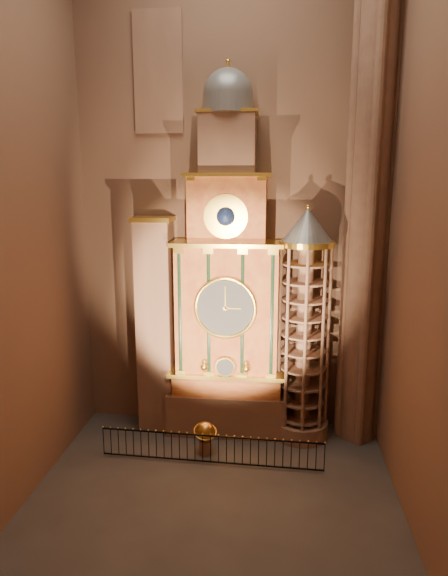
# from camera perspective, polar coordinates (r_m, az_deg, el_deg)

# --- Properties ---
(floor) EXTENTS (14.00, 14.00, 0.00)m
(floor) POSITION_cam_1_polar(r_m,az_deg,el_deg) (21.50, -1.01, -21.44)
(floor) COLOR #383330
(floor) RESTS_ON ground
(wall_back) EXTENTS (22.00, 0.00, 22.00)m
(wall_back) POSITION_cam_1_polar(r_m,az_deg,el_deg) (23.95, 0.66, 9.93)
(wall_back) COLOR brown
(wall_back) RESTS_ON floor
(wall_left) EXTENTS (0.00, 22.00, 22.00)m
(wall_left) POSITION_cam_1_polar(r_m,az_deg,el_deg) (20.10, -21.61, 8.74)
(wall_left) COLOR brown
(wall_left) RESTS_ON floor
(wall_right) EXTENTS (0.00, 22.00, 22.00)m
(wall_right) POSITION_cam_1_polar(r_m,az_deg,el_deg) (18.48, 21.20, 8.58)
(wall_right) COLOR brown
(wall_right) RESTS_ON floor
(astronomical_clock) EXTENTS (5.60, 2.41, 16.70)m
(astronomical_clock) POSITION_cam_1_polar(r_m,az_deg,el_deg) (23.47, 0.40, -0.76)
(astronomical_clock) COLOR #8C634C
(astronomical_clock) RESTS_ON floor
(portrait_tower) EXTENTS (1.80, 1.60, 10.20)m
(portrait_tower) POSITION_cam_1_polar(r_m,az_deg,el_deg) (24.42, -7.59, -4.07)
(portrait_tower) COLOR #8C634C
(portrait_tower) RESTS_ON floor
(stair_turret) EXTENTS (2.50, 2.50, 10.80)m
(stair_turret) POSITION_cam_1_polar(r_m,az_deg,el_deg) (23.50, 8.88, -4.44)
(stair_turret) COLOR #8C634C
(stair_turret) RESTS_ON floor
(gothic_pier) EXTENTS (2.04, 2.04, 22.00)m
(gothic_pier) POSITION_cam_1_polar(r_m,az_deg,el_deg) (23.18, 15.82, 9.43)
(gothic_pier) COLOR #8C634C
(gothic_pier) RESTS_ON floor
(stained_glass_window) EXTENTS (2.20, 0.14, 5.20)m
(stained_glass_window) POSITION_cam_1_polar(r_m,az_deg,el_deg) (24.81, -7.33, 22.67)
(stained_glass_window) COLOR navy
(stained_glass_window) RESTS_ON wall_back
(celestial_globe) EXTENTS (1.29, 1.26, 1.48)m
(celestial_globe) POSITION_cam_1_polar(r_m,az_deg,el_deg) (23.36, -2.11, -16.01)
(celestial_globe) COLOR #8C634C
(celestial_globe) RESTS_ON floor
(iron_railing) EXTENTS (9.45, 0.43, 1.27)m
(iron_railing) POSITION_cam_1_polar(r_m,az_deg,el_deg) (22.70, -1.50, -17.48)
(iron_railing) COLOR black
(iron_railing) RESTS_ON floor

